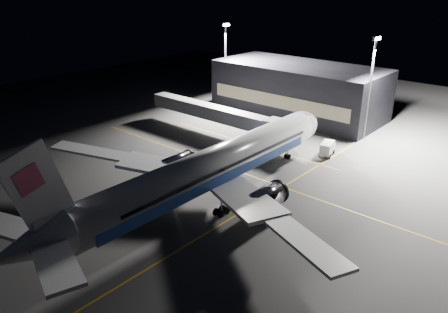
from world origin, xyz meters
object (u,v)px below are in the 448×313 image
(airliner, at_px, (208,169))
(safety_cone_a, at_px, (177,173))
(floodlight_mast_south, at_px, (371,80))
(safety_cone_c, at_px, (170,174))
(jet_bridge, at_px, (220,114))
(service_truck, at_px, (328,148))
(baggage_tug, at_px, (165,184))
(floodlight_mast_north, at_px, (225,58))
(safety_cone_b, at_px, (201,180))

(airliner, height_order, safety_cone_a, airliner)
(floodlight_mast_south, xyz_separation_m, safety_cone_c, (-38.95, 16.95, -12.03))
(jet_bridge, height_order, service_truck, jet_bridge)
(baggage_tug, bearing_deg, safety_cone_a, 35.68)
(jet_bridge, height_order, floodlight_mast_south, floodlight_mast_south)
(service_truck, relative_size, baggage_tug, 2.27)
(floodlight_mast_north, xyz_separation_m, safety_cone_b, (-37.15, -26.81, -12.05))
(safety_cone_a, bearing_deg, safety_cone_c, 153.74)
(safety_cone_a, bearing_deg, safety_cone_b, -82.72)
(floodlight_mast_north, distance_m, safety_cone_b, 47.37)
(service_truck, bearing_deg, airliner, 156.98)
(floodlight_mast_north, xyz_separation_m, baggage_tug, (-42.58, -23.99, -11.66))
(jet_bridge, distance_m, safety_cone_a, 21.68)
(jet_bridge, xyz_separation_m, service_truck, (5.13, -22.64, -3.22))
(floodlight_mast_north, height_order, safety_cone_b, floodlight_mast_north)
(floodlight_mast_south, relative_size, safety_cone_b, 32.04)
(baggage_tug, relative_size, safety_cone_c, 3.44)
(service_truck, relative_size, safety_cone_a, 9.54)
(airliner, relative_size, floodlight_mast_south, 2.97)
(floodlight_mast_north, relative_size, floodlight_mast_south, 1.00)
(airliner, height_order, service_truck, airliner)
(floodlight_mast_north, relative_size, safety_cone_a, 37.23)
(airliner, relative_size, safety_cone_a, 110.56)
(floodlight_mast_south, xyz_separation_m, safety_cone_b, (-37.15, 11.19, -12.05))
(airliner, distance_m, baggage_tug, 9.28)
(baggage_tug, xyz_separation_m, safety_cone_c, (3.63, 2.94, -0.37))
(airliner, distance_m, safety_cone_a, 11.93)
(floodlight_mast_north, bearing_deg, safety_cone_b, -144.19)
(safety_cone_a, bearing_deg, airliner, -107.43)
(baggage_tug, height_order, safety_cone_c, baggage_tug)
(jet_bridge, bearing_deg, safety_cone_c, -161.23)
(safety_cone_a, xyz_separation_m, safety_cone_c, (-1.13, 0.56, 0.06))
(floodlight_mast_north, distance_m, baggage_tug, 50.24)
(jet_bridge, relative_size, floodlight_mast_north, 1.66)
(airliner, bearing_deg, safety_cone_b, 52.86)
(jet_bridge, bearing_deg, service_truck, -77.24)
(floodlight_mast_north, height_order, service_truck, floodlight_mast_north)
(floodlight_mast_south, relative_size, safety_cone_a, 37.23)
(floodlight_mast_south, height_order, service_truck, floodlight_mast_south)
(floodlight_mast_south, height_order, baggage_tug, floodlight_mast_south)
(airliner, bearing_deg, floodlight_mast_south, -8.33)
(jet_bridge, distance_m, safety_cone_b, 23.47)
(safety_cone_a, bearing_deg, baggage_tug, -153.37)
(service_truck, xyz_separation_m, baggage_tug, (-29.70, 12.57, -0.66))
(airliner, distance_m, floodlight_mast_north, 52.56)
(safety_cone_c, bearing_deg, floodlight_mast_north, 28.39)
(airliner, height_order, floodlight_mast_south, floodlight_mast_south)
(floodlight_mast_north, relative_size, baggage_tug, 8.84)
(jet_bridge, height_order, floodlight_mast_north, floodlight_mast_north)
(baggage_tug, bearing_deg, airliner, -70.32)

